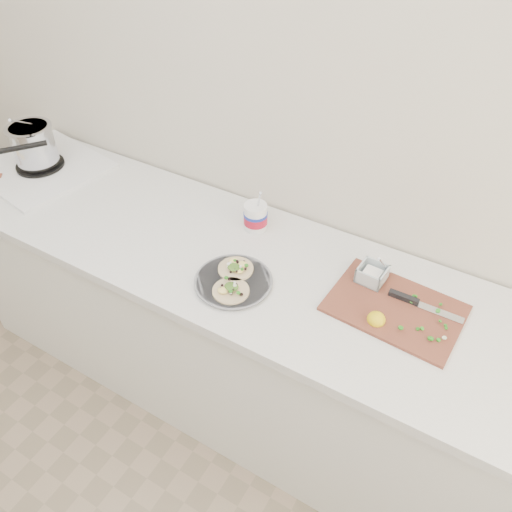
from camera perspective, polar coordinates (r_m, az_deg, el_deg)
The scene contains 5 objects.
counter at distance 2.18m, azimuth -4.75°, elevation -7.42°, with size 2.44×0.66×0.90m.
stove at distance 2.42m, azimuth -23.81°, elevation 10.74°, with size 0.58×0.55×0.25m.
taco_plate at distance 1.68m, azimuth -2.61°, elevation -2.70°, with size 0.27×0.27×0.04m.
tub at distance 1.88m, azimuth -0.00°, elevation 4.75°, with size 0.09×0.09×0.20m.
cutboard at distance 1.67m, azimuth 15.61°, elevation -5.22°, with size 0.43×0.31×0.07m.
Camera 1 is at (0.87, 0.30, 2.09)m, focal length 35.00 mm.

